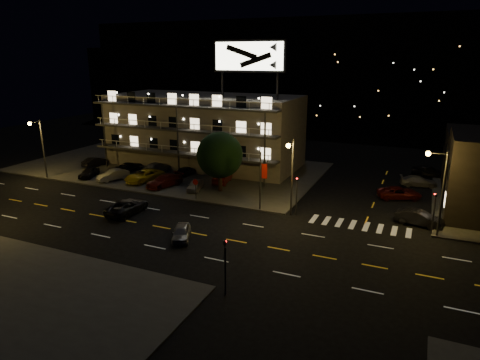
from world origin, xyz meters
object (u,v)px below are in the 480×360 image
at_px(side_car_0, 419,218).
at_px(road_car_east, 182,233).
at_px(tree, 219,156).
at_px(lot_car_2, 144,176).
at_px(lot_car_4, 195,185).
at_px(lot_car_7, 157,168).
at_px(road_car_west, 127,207).

bearing_deg(side_car_0, road_car_east, 133.65).
relative_size(tree, lot_car_2, 1.34).
xyz_separation_m(lot_car_2, side_car_0, (33.55, -1.42, -0.17)).
xyz_separation_m(tree, side_car_0, (22.66, -1.75, -3.72)).
distance_m(lot_car_4, lot_car_7, 10.13).
distance_m(lot_car_2, road_car_west, 11.54).
bearing_deg(lot_car_7, road_car_east, 134.16).
distance_m(lot_car_4, road_car_east, 14.39).
height_order(lot_car_4, lot_car_7, lot_car_7).
relative_size(lot_car_2, side_car_0, 1.21).
height_order(lot_car_4, road_car_east, lot_car_4).
bearing_deg(road_car_west, road_car_east, 157.84).
distance_m(lot_car_2, side_car_0, 33.58).
height_order(lot_car_2, side_car_0, lot_car_2).
bearing_deg(tree, lot_car_7, 161.72).
bearing_deg(lot_car_7, lot_car_2, 106.62).
height_order(lot_car_7, side_car_0, lot_car_7).
height_order(lot_car_2, lot_car_4, lot_car_2).
bearing_deg(side_car_0, lot_car_7, 92.23).
xyz_separation_m(lot_car_4, side_car_0, (25.57, -0.80, -0.03)).
bearing_deg(tree, side_car_0, -4.41).
xyz_separation_m(lot_car_4, road_car_west, (-2.71, -9.64, -0.03)).
bearing_deg(road_car_west, tree, -118.56).
bearing_deg(lot_car_4, side_car_0, -15.02).
distance_m(tree, lot_car_2, 11.46).
xyz_separation_m(lot_car_7, road_car_east, (14.89, -17.93, -0.26)).
bearing_deg(lot_car_4, road_car_west, -118.94).
relative_size(tree, lot_car_7, 1.41).
bearing_deg(lot_car_4, tree, 4.87).
bearing_deg(lot_car_2, lot_car_4, 12.56).
relative_size(lot_car_4, road_car_east, 0.97).
height_order(road_car_east, road_car_west, road_car_west).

